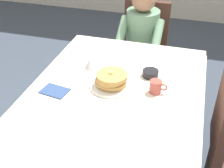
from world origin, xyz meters
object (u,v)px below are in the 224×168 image
diner_person (141,37)px  plate_breakfast (111,85)px  fork_left_of_plate (83,83)px  dining_table_main (114,104)px  bowl_butter (150,73)px  knife_right_of_plate (139,93)px  syrup_pitcher (90,64)px  cup_coffee (156,87)px  chair_diner (144,44)px  spoon_near_edge (100,117)px  breakfast_stack (111,79)px

diner_person → plate_breakfast: diner_person is taller
diner_person → fork_left_of_plate: diner_person is taller
dining_table_main → fork_left_of_plate: size_ratio=8.47×
plate_breakfast → bowl_butter: size_ratio=2.55×
knife_right_of_plate → diner_person: bearing=9.6°
syrup_pitcher → dining_table_main: bearing=-44.3°
cup_coffee → plate_breakfast: bearing=-176.8°
fork_left_of_plate → diner_person: bearing=-17.8°
diner_person → syrup_pitcher: diner_person is taller
fork_left_of_plate → knife_right_of_plate: 0.38m
diner_person → fork_left_of_plate: 1.00m
chair_diner → spoon_near_edge: 1.44m
syrup_pitcher → fork_left_of_plate: size_ratio=0.44×
diner_person → cup_coffee: diner_person is taller
chair_diner → spoon_near_edge: bearing=90.6°
breakfast_stack → fork_left_of_plate: 0.20m
cup_coffee → syrup_pitcher: size_ratio=1.41×
diner_person → plate_breakfast: bearing=89.4°
breakfast_stack → diner_person: bearing=89.5°
diner_person → knife_right_of_plate: size_ratio=5.60×
plate_breakfast → breakfast_stack: bearing=-26.5°
diner_person → dining_table_main: bearing=91.4°
dining_table_main → syrup_pitcher: (-0.25, 0.24, 0.13)m
dining_table_main → syrup_pitcher: 0.37m
spoon_near_edge → fork_left_of_plate: bearing=140.3°
bowl_butter → fork_left_of_plate: bowl_butter is taller
breakfast_stack → syrup_pitcher: 0.28m
cup_coffee → chair_diner: bearing=104.3°
cup_coffee → knife_right_of_plate: 0.11m
dining_table_main → spoon_near_edge: spoon_near_edge is taller
breakfast_stack → cup_coffee: size_ratio=1.88×
plate_breakfast → bowl_butter: (0.22, 0.20, 0.01)m
fork_left_of_plate → spoon_near_edge: 0.37m
dining_table_main → diner_person: size_ratio=1.36×
chair_diner → plate_breakfast: bearing=89.5°
diner_person → spoon_near_edge: (0.02, -1.27, 0.07)m
syrup_pitcher → fork_left_of_plate: 0.21m
diner_person → plate_breakfast: size_ratio=4.00×
syrup_pitcher → knife_right_of_plate: bearing=-26.7°
dining_table_main → breakfast_stack: (-0.03, 0.06, 0.15)m
plate_breakfast → spoon_near_edge: 0.32m
chair_diner → breakfast_stack: bearing=89.6°
chair_diner → syrup_pitcher: 0.98m
spoon_near_edge → diner_person: bearing=105.2°
diner_person → syrup_pitcher: bearing=73.8°
syrup_pitcher → spoon_near_edge: 0.56m
knife_right_of_plate → dining_table_main: bearing=103.6°
spoon_near_edge → syrup_pitcher: bearing=129.9°
fork_left_of_plate → cup_coffee: bearing=-91.9°
bowl_butter → spoon_near_edge: bearing=-111.1°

